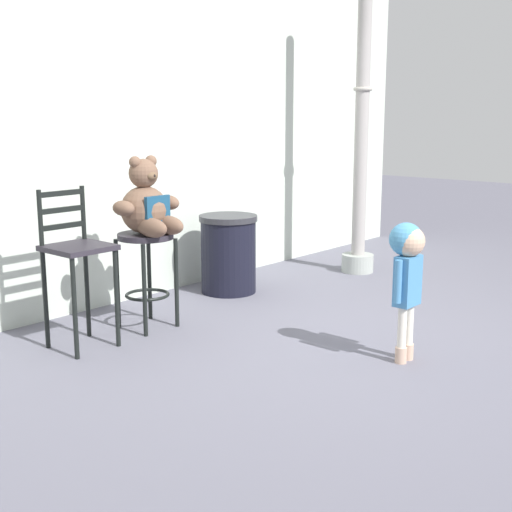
{
  "coord_description": "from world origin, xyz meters",
  "views": [
    {
      "loc": [
        -3.84,
        -2.43,
        1.58
      ],
      "look_at": [
        -0.29,
        0.65,
        0.61
      ],
      "focal_mm": 48.64,
      "sensor_mm": 36.0,
      "label": 1
    }
  ],
  "objects_px": {
    "trash_bin": "(228,254)",
    "bar_chair_empty": "(77,256)",
    "bar_stool_with_teddy": "(146,260)",
    "child_walking": "(407,262)",
    "teddy_bear": "(147,206)",
    "lamppost": "(361,146)"
  },
  "relations": [
    {
      "from": "child_walking",
      "to": "trash_bin",
      "type": "xyz_separation_m",
      "value": [
        0.55,
        2.07,
        -0.31
      ]
    },
    {
      "from": "teddy_bear",
      "to": "bar_chair_empty",
      "type": "xyz_separation_m",
      "value": [
        -0.59,
        0.04,
        -0.29
      ]
    },
    {
      "from": "trash_bin",
      "to": "lamppost",
      "type": "distance_m",
      "value": 1.76
    },
    {
      "from": "lamppost",
      "to": "bar_chair_empty",
      "type": "height_order",
      "value": "lamppost"
    },
    {
      "from": "trash_bin",
      "to": "bar_chair_empty",
      "type": "bearing_deg",
      "value": -172.05
    },
    {
      "from": "child_walking",
      "to": "bar_chair_empty",
      "type": "xyz_separation_m",
      "value": [
        -1.2,
        1.83,
        -0.03
      ]
    },
    {
      "from": "child_walking",
      "to": "bar_stool_with_teddy",
      "type": "bearing_deg",
      "value": -9.56
    },
    {
      "from": "bar_stool_with_teddy",
      "to": "teddy_bear",
      "type": "xyz_separation_m",
      "value": [
        0.0,
        -0.03,
        0.4
      ]
    },
    {
      "from": "child_walking",
      "to": "trash_bin",
      "type": "relative_size",
      "value": 1.3
    },
    {
      "from": "teddy_bear",
      "to": "trash_bin",
      "type": "bearing_deg",
      "value": 13.96
    },
    {
      "from": "bar_stool_with_teddy",
      "to": "lamppost",
      "type": "relative_size",
      "value": 0.23
    },
    {
      "from": "trash_bin",
      "to": "bar_chair_empty",
      "type": "height_order",
      "value": "bar_chair_empty"
    },
    {
      "from": "bar_stool_with_teddy",
      "to": "child_walking",
      "type": "xyz_separation_m",
      "value": [
        0.61,
        -1.81,
        0.14
      ]
    },
    {
      "from": "child_walking",
      "to": "trash_bin",
      "type": "height_order",
      "value": "child_walking"
    },
    {
      "from": "lamppost",
      "to": "teddy_bear",
      "type": "bearing_deg",
      "value": 176.81
    },
    {
      "from": "teddy_bear",
      "to": "child_walking",
      "type": "bearing_deg",
      "value": -71.12
    },
    {
      "from": "bar_stool_with_teddy",
      "to": "child_walking",
      "type": "relative_size",
      "value": 0.79
    },
    {
      "from": "lamppost",
      "to": "bar_stool_with_teddy",
      "type": "bearing_deg",
      "value": 176.19
    },
    {
      "from": "trash_bin",
      "to": "lamppost",
      "type": "relative_size",
      "value": 0.22
    },
    {
      "from": "teddy_bear",
      "to": "child_walking",
      "type": "height_order",
      "value": "teddy_bear"
    },
    {
      "from": "child_walking",
      "to": "trash_bin",
      "type": "bearing_deg",
      "value": -43.15
    },
    {
      "from": "bar_stool_with_teddy",
      "to": "teddy_bear",
      "type": "height_order",
      "value": "teddy_bear"
    }
  ]
}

